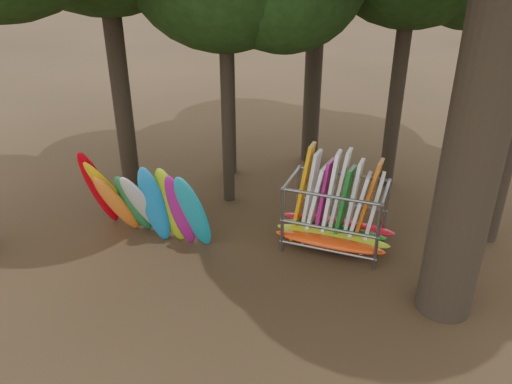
% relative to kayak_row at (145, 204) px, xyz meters
% --- Properties ---
extents(ground, '(120.00, 120.00, 0.00)m').
position_rel_kayak_row_xyz_m(ground, '(3.05, -0.06, -1.24)').
color(ground, '#47331E').
rests_on(ground, ground).
extents(lake, '(160.00, 160.00, 0.00)m').
position_rel_kayak_row_xyz_m(lake, '(3.05, 59.94, -1.24)').
color(lake, gray).
rests_on(lake, ground).
extents(kayak_row, '(3.84, 2.09, 2.86)m').
position_rel_kayak_row_xyz_m(kayak_row, '(0.00, 0.00, 0.00)').
color(kayak_row, '#BB010E').
rests_on(kayak_row, ground).
extents(storage_rack, '(3.22, 1.61, 2.84)m').
position_rel_kayak_row_xyz_m(storage_rack, '(4.85, 1.72, -0.32)').
color(storage_rack, slate).
rests_on(storage_rack, ground).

